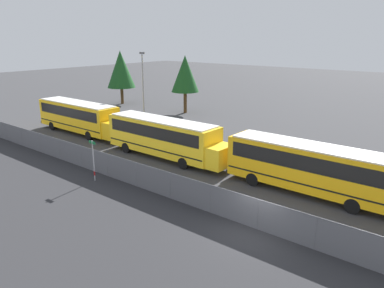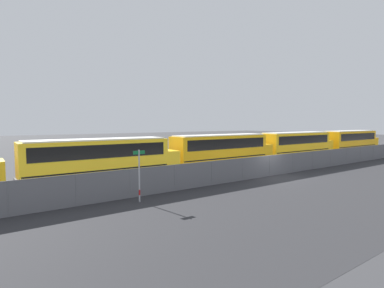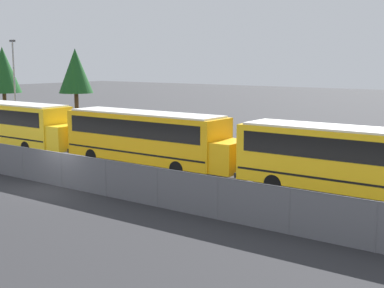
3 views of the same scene
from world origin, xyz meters
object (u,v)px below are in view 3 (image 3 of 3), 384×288
school_bus_3 (357,158)px  school_bus_2 (148,135)px  school_bus_1 (12,122)px  tree_0 (76,71)px  light_pole (14,80)px  tree_1 (3,70)px

school_bus_3 → school_bus_2: bearing=-180.0°
school_bus_1 → tree_0: size_ratio=1.60×
school_bus_2 → school_bus_1: bearing=-178.0°
school_bus_1 → school_bus_2: same height
school_bus_3 → tree_0: tree_0 is taller
tree_0 → school_bus_1: bearing=-55.0°
light_pole → school_bus_2: bearing=-17.9°
tree_0 → light_pole: bearing=-87.4°
school_bus_2 → light_pole: 24.40m
school_bus_3 → tree_1: 49.95m
light_pole → school_bus_1: bearing=-36.5°
tree_0 → tree_1: (-11.87, -0.68, -0.00)m
tree_1 → tree_0: bearing=3.3°
school_bus_3 → tree_0: size_ratio=1.60×
light_pole → tree_0: bearing=92.6°
school_bus_1 → light_pole: light_pole is taller
school_bus_2 → tree_1: 38.35m
light_pole → tree_1: bearing=149.6°
school_bus_1 → tree_1: 27.59m
school_bus_3 → light_pole: bearing=168.1°
school_bus_2 → tree_0: 28.18m
light_pole → tree_0: size_ratio=1.08×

